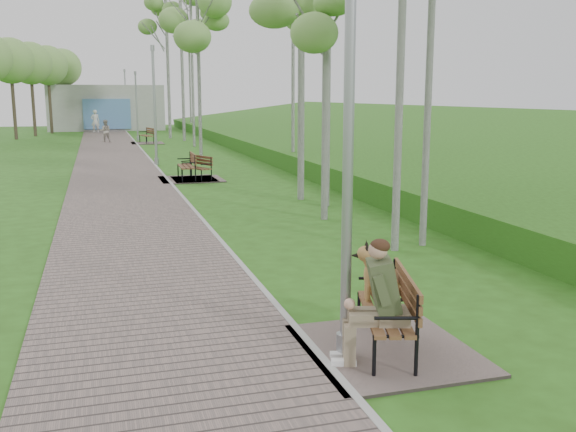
{
  "coord_description": "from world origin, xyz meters",
  "views": [
    {
      "loc": [
        -2.46,
        -10.29,
        3.14
      ],
      "look_at": [
        0.42,
        -0.61,
        1.23
      ],
      "focal_mm": 40.0,
      "sensor_mm": 36.0,
      "label": 1
    }
  ],
  "objects": [
    {
      "name": "bench_second",
      "position": [
        0.7,
        13.7,
        0.24
      ],
      "size": [
        2.04,
        2.27,
        1.25
      ],
      "color": "#61544E",
      "rests_on": "ground"
    },
    {
      "name": "bench_far",
      "position": [
        0.67,
        32.89,
        0.24
      ],
      "size": [
        2.05,
        2.28,
        1.26
      ],
      "color": "#61544E",
      "rests_on": "ground"
    },
    {
      "name": "building_north",
      "position": [
        -1.5,
        50.97,
        1.99
      ],
      "size": [
        10.0,
        5.2,
        4.0
      ],
      "color": "#9E9E99",
      "rests_on": "ground"
    },
    {
      "name": "walkway",
      "position": [
        -1.75,
        21.5,
        0.02
      ],
      "size": [
        3.5,
        67.0,
        0.04
      ],
      "primitive_type": "cube",
      "color": "#61544E",
      "rests_on": "ground"
    },
    {
      "name": "birch_far_b",
      "position": [
        3.27,
        29.25,
        8.26
      ],
      "size": [
        2.81,
        2.81,
        10.52
      ],
      "color": "silver",
      "rests_on": "ground"
    },
    {
      "name": "lamp_post_second",
      "position": [
        0.1,
        19.4,
        2.48
      ],
      "size": [
        0.21,
        0.21,
        5.31
      ],
      "color": "#93969A",
      "rests_on": "ground"
    },
    {
      "name": "birch_mid_c",
      "position": [
        2.32,
        20.54,
        6.46
      ],
      "size": [
        2.56,
        2.56,
        8.22
      ],
      "color": "silver",
      "rests_on": "ground"
    },
    {
      "name": "embankment",
      "position": [
        12.0,
        20.0,
        0.0
      ],
      "size": [
        14.0,
        70.0,
        1.6
      ],
      "primitive_type": "cube",
      "color": "#388222",
      "rests_on": "ground"
    },
    {
      "name": "ground",
      "position": [
        0.0,
        0.0,
        0.0
      ],
      "size": [
        120.0,
        120.0,
        0.0
      ],
      "primitive_type": "plane",
      "color": "#2A5216",
      "rests_on": "ground"
    },
    {
      "name": "lamp_post_near",
      "position": [
        0.29,
        -3.46,
        2.54
      ],
      "size": [
        0.21,
        0.21,
        5.43
      ],
      "color": "#93969A",
      "rests_on": "ground"
    },
    {
      "name": "kerb",
      "position": [
        0.0,
        21.5,
        0.03
      ],
      "size": [
        0.1,
        67.0,
        0.05
      ],
      "primitive_type": "cube",
      "color": "#999993",
      "rests_on": "ground"
    },
    {
      "name": "pedestrian_near",
      "position": [
        -2.52,
        46.5,
        0.96
      ],
      "size": [
        0.7,
        0.46,
        1.91
      ],
      "primitive_type": "imported",
      "rotation": [
        0.0,
        0.0,
        3.15
      ],
      "color": "silver",
      "rests_on": "ground"
    },
    {
      "name": "birch_distant_b",
      "position": [
        5.4,
        45.54,
        7.47
      ],
      "size": [
        2.79,
        2.79,
        9.52
      ],
      "color": "silver",
      "rests_on": "ground"
    },
    {
      "name": "birch_near_a",
      "position": [
        3.03,
        4.93,
        5.3
      ],
      "size": [
        2.38,
        2.38,
        6.75
      ],
      "color": "silver",
      "rests_on": "ground"
    },
    {
      "name": "lamp_post_third",
      "position": [
        0.3,
        35.91,
        2.21
      ],
      "size": [
        0.18,
        0.18,
        4.74
      ],
      "color": "#93969A",
      "rests_on": "ground"
    },
    {
      "name": "bench_main",
      "position": [
        0.78,
        -3.46,
        0.5
      ],
      "size": [
        2.02,
        2.24,
        1.76
      ],
      "color": "#61544E",
      "rests_on": "ground"
    },
    {
      "name": "bench_third",
      "position": [
        1.06,
        13.62,
        0.21
      ],
      "size": [
        1.83,
        2.04,
        1.12
      ],
      "color": "#61544E",
      "rests_on": "ground"
    },
    {
      "name": "lamp_post_far",
      "position": [
        0.24,
        50.6,
        2.53
      ],
      "size": [
        0.21,
        0.21,
        5.42
      ],
      "color": "#93969A",
      "rests_on": "ground"
    },
    {
      "name": "pedestrian_far",
      "position": [
        -1.9,
        34.52,
        0.76
      ],
      "size": [
        0.75,
        0.6,
        1.52
      ],
      "primitive_type": "imported",
      "rotation": [
        0.0,
        0.0,
        3.11
      ],
      "color": "#9C9488",
      "rests_on": "ground"
    },
    {
      "name": "birch_distant_a",
      "position": [
        2.74,
        37.74,
        8.91
      ],
      "size": [
        2.95,
        2.95,
        11.34
      ],
      "color": "silver",
      "rests_on": "ground"
    }
  ]
}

